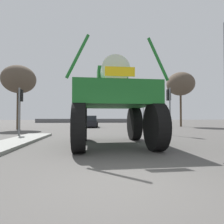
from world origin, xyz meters
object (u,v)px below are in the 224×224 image
Objects in this scene: traffic_signal_near_right at (169,101)px; traffic_signal_far_right at (82,110)px; traffic_signal_far_left at (143,108)px; sedan_ahead at (91,122)px; traffic_signal_near_left at (20,101)px; bare_tree_right at (181,84)px; oversize_sprayer at (113,102)px; bare_tree_left at (19,80)px.

traffic_signal_far_right is (-7.77, 15.12, -0.11)m from traffic_signal_near_right.
traffic_signal_far_left is 9.63m from traffic_signal_far_right.
sedan_ahead is 12.81m from traffic_signal_near_right.
traffic_signal_near_right reaches higher than sedan_ahead.
bare_tree_right is (17.14, 11.43, 3.50)m from traffic_signal_near_left.
oversize_sprayer is at bearing -124.70° from bare_tree_right.
traffic_signal_far_right is at bearing 117.20° from traffic_signal_near_right.
sedan_ahead is 1.07× the size of traffic_signal_far_left.
oversize_sprayer reaches higher than sedan_ahead.
traffic_signal_near_right is (10.83, -0.00, 0.11)m from traffic_signal_near_left.
oversize_sprayer is 1.67× the size of traffic_signal_far_right.
sedan_ahead is 12.06m from traffic_signal_near_left.
sedan_ahead is 4.72m from traffic_signal_far_right.
traffic_signal_far_left reaches higher than traffic_signal_near_left.
bare_tree_left is at bearing -129.89° from traffic_signal_far_right.
traffic_signal_far_left is (8.10, 4.10, 2.11)m from sedan_ahead.
traffic_signal_near_right is 0.47× the size of bare_tree_right.
traffic_signal_near_left is 8.78m from bare_tree_left.
traffic_signal_near_left is 0.96× the size of traffic_signal_near_right.
oversize_sprayer is 15.61m from bare_tree_left.
sedan_ahead is 0.54× the size of bare_tree_right.
traffic_signal_far_left is (12.68, 15.11, 0.34)m from traffic_signal_near_left.
bare_tree_right reaches higher than traffic_signal_far_left.
traffic_signal_near_left is at bearing -101.42° from traffic_signal_far_right.
oversize_sprayer reaches higher than traffic_signal_far_left.
sedan_ahead is at bearing 119.57° from traffic_signal_near_right.
sedan_ahead is 1.16× the size of traffic_signal_near_right.
bare_tree_right is (20.37, 3.84, 0.51)m from bare_tree_left.
bare_tree_left is at bearing 151.60° from traffic_signal_near_right.
traffic_signal_near_right is 0.50× the size of bare_tree_left.
bare_tree_left reaches higher than traffic_signal_far_right.
traffic_signal_near_left is (-4.57, -11.02, 1.77)m from sedan_ahead.
oversize_sprayer reaches higher than traffic_signal_near_left.
sedan_ahead is at bearing 3.54° from oversize_sprayer.
oversize_sprayer is at bearing -80.90° from traffic_signal_far_right.
traffic_signal_far_right is at bearing 6.69° from oversize_sprayer.
oversize_sprayer is 1.38× the size of sedan_ahead.
bare_tree_right is at bearing 10.66° from bare_tree_left.
traffic_signal_far_left is 17.79m from bare_tree_left.
traffic_signal_near_right is at bearing -28.40° from bare_tree_left.
traffic_signal_far_left is at bearing -61.86° from sedan_ahead.
bare_tree_right is at bearing -39.51° from traffic_signal_far_left.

